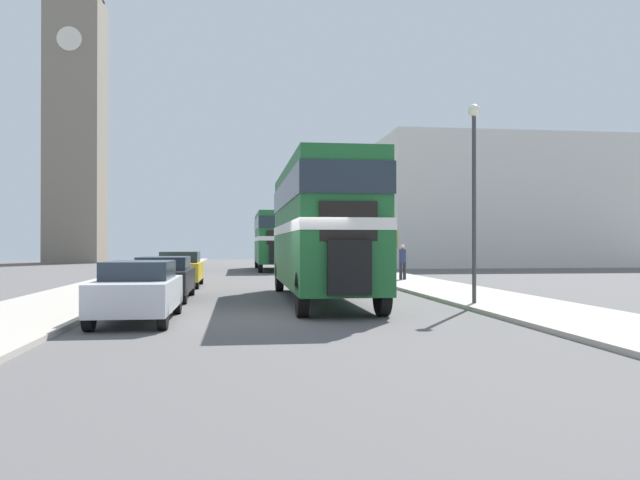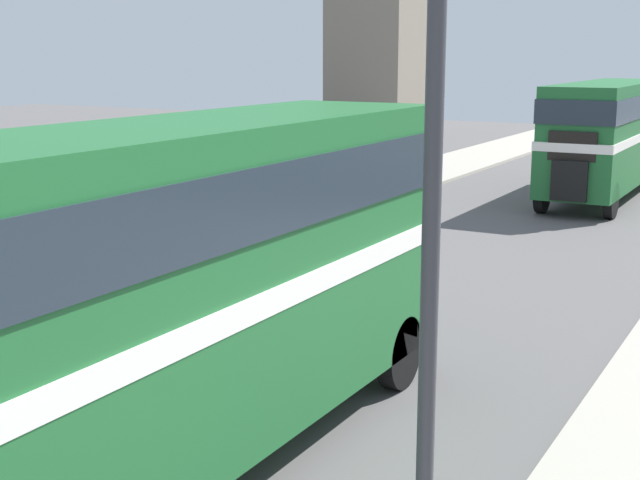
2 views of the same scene
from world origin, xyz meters
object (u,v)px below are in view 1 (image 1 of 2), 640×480
double_decker_bus (320,222)px  pedestrian_walking (403,260)px  street_lamp (474,173)px  church_tower (76,57)px  car_parked_near (138,290)px  car_parked_mid (164,277)px  car_parked_far (180,269)px  bicycle_on_pavement (363,266)px  bus_distant (273,236)px

double_decker_bus → pedestrian_walking: (5.34, 9.59, -1.49)m
double_decker_bus → street_lamp: bearing=-30.3°
church_tower → car_parked_near: bearing=-74.5°
car_parked_near → church_tower: (-13.70, 49.47, 19.82)m
car_parked_mid → car_parked_far: size_ratio=1.07×
car_parked_far → street_lamp: street_lamp is taller
double_decker_bus → bicycle_on_pavement: 18.51m
bicycle_on_pavement → bus_distant: bearing=126.9°
car_parked_mid → bicycle_on_pavement: size_ratio=2.43×
car_parked_near → car_parked_far: (-0.13, 12.35, 0.03)m
car_parked_far → double_decker_bus: bearing=-56.0°
double_decker_bus → pedestrian_walking: bearing=60.9°
car_parked_mid → bicycle_on_pavement: 19.35m
car_parked_far → street_lamp: bearing=-47.1°
car_parked_far → bus_distant: bearing=73.5°
double_decker_bus → bus_distant: double_decker_bus is taller
church_tower → bus_distant: bearing=-47.4°
street_lamp → car_parked_mid: bearing=158.5°
car_parked_mid → church_tower: (-13.61, 43.54, 19.82)m
double_decker_bus → church_tower: bearing=112.7°
double_decker_bus → bicycle_on_pavement: bearing=74.3°
car_parked_far → pedestrian_walking: 10.67m
church_tower → street_lamp: bearing=-64.1°
pedestrian_walking → car_parked_near: bearing=-125.9°
bus_distant → car_parked_far: bus_distant is taller
street_lamp → church_tower: (-22.97, 47.23, 16.61)m
car_parked_near → car_parked_mid: bearing=90.9°
pedestrian_walking → church_tower: bearing=124.4°
car_parked_mid → pedestrian_walking: (10.45, 8.39, 0.34)m
pedestrian_walking → bus_distant: bearing=110.1°
bicycle_on_pavement → street_lamp: (-0.74, -20.19, 3.47)m
bicycle_on_pavement → church_tower: bearing=131.2°
car_parked_far → bicycle_on_pavement: (10.14, 10.07, -0.30)m
bus_distant → street_lamp: 27.41m
car_parked_near → car_parked_far: 12.35m
double_decker_bus → car_parked_mid: double_decker_bus is taller
car_parked_near → car_parked_far: size_ratio=1.02×
car_parked_near → church_tower: size_ratio=0.10×
double_decker_bus → car_parked_far: bearing=124.0°
pedestrian_walking → church_tower: 46.84m
car_parked_mid → car_parked_far: 6.43m
street_lamp → church_tower: bearing=115.9°
pedestrian_walking → street_lamp: 12.46m
pedestrian_walking → church_tower: size_ratio=0.04×
pedestrian_walking → street_lamp: size_ratio=0.29×
church_tower → car_parked_mid: bearing=-72.6°
double_decker_bus → pedestrian_walking: double_decker_bus is taller
car_parked_far → bicycle_on_pavement: 14.29m
double_decker_bus → car_parked_near: (-5.01, -4.72, -1.82)m
double_decker_bus → car_parked_far: (-5.15, 7.63, -1.79)m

